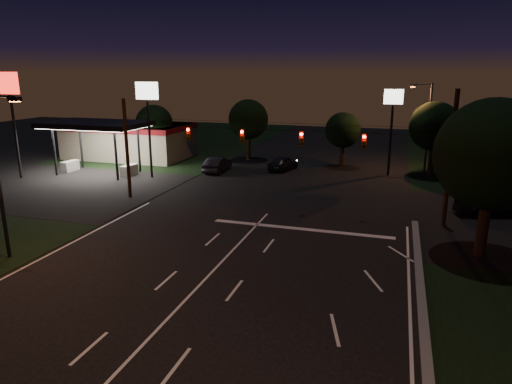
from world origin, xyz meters
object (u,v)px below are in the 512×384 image
at_px(tree_right_near, 492,156).
at_px(car_oncoming_b, 217,164).
at_px(car_cross, 490,206).
at_px(utility_pole_right, 443,226).
at_px(car_oncoming_a, 283,163).

relative_size(tree_right_near, car_oncoming_b, 1.88).
height_order(tree_right_near, car_cross, tree_right_near).
bearing_deg(car_cross, utility_pole_right, 117.81).
relative_size(utility_pole_right, car_cross, 1.79).
height_order(car_oncoming_b, car_cross, car_oncoming_b).
relative_size(car_oncoming_a, car_oncoming_b, 0.94).
distance_m(tree_right_near, car_oncoming_b, 28.14).
height_order(utility_pole_right, car_oncoming_b, utility_pole_right).
bearing_deg(car_cross, car_oncoming_b, 54.11).
xyz_separation_m(tree_right_near, car_oncoming_b, (-22.42, 16.28, -4.91)).
distance_m(utility_pole_right, car_oncoming_a, 20.45).
distance_m(car_oncoming_a, car_cross, 21.02).
xyz_separation_m(car_oncoming_a, car_cross, (18.00, -10.84, -0.02)).
xyz_separation_m(utility_pole_right, car_cross, (3.38, 3.43, 0.73)).
relative_size(car_oncoming_b, car_cross, 0.93).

